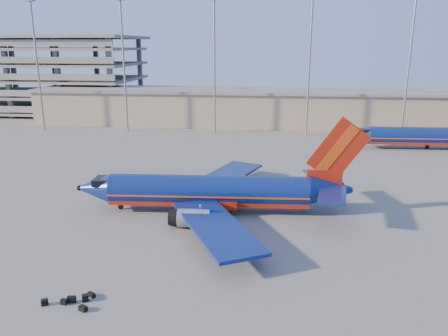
{
  "coord_description": "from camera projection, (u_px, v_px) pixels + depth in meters",
  "views": [
    {
      "loc": [
        7.59,
        -48.89,
        18.82
      ],
      "look_at": [
        1.78,
        3.38,
        4.0
      ],
      "focal_mm": 35.0,
      "sensor_mm": 36.0,
      "label": 1
    }
  ],
  "objects": [
    {
      "name": "luggage_pile",
      "position": [
        74.0,
        301.0,
        32.92
      ],
      "size": [
        3.82,
        2.41,
        0.53
      ],
      "color": "black",
      "rests_on": "ground"
    },
    {
      "name": "terminal_building",
      "position": [
        282.0,
        107.0,
        105.93
      ],
      "size": [
        122.0,
        16.0,
        8.5
      ],
      "color": "tan",
      "rests_on": "ground"
    },
    {
      "name": "parking_garage",
      "position": [
        33.0,
        71.0,
        126.93
      ],
      "size": [
        62.0,
        32.0,
        21.4
      ],
      "color": "slate",
      "rests_on": "ground"
    },
    {
      "name": "ground",
      "position": [
        206.0,
        207.0,
        52.68
      ],
      "size": [
        220.0,
        220.0,
        0.0
      ],
      "primitive_type": "plane",
      "color": "slate",
      "rests_on": "ground"
    },
    {
      "name": "aircraft_main",
      "position": [
        216.0,
        192.0,
        50.69
      ],
      "size": [
        33.61,
        32.28,
        11.38
      ],
      "rotation": [
        0.0,
        0.0,
        0.06
      ],
      "color": "navy",
      "rests_on": "ground"
    },
    {
      "name": "light_mast_row",
      "position": [
        262.0,
        52.0,
        91.4
      ],
      "size": [
        101.6,
        1.6,
        28.65
      ],
      "color": "gray",
      "rests_on": "ground"
    },
    {
      "name": "aircraft_second",
      "position": [
        433.0,
        136.0,
        81.43
      ],
      "size": [
        31.98,
        12.45,
        10.83
      ],
      "rotation": [
        0.0,
        0.0,
        0.04
      ],
      "color": "navy",
      "rests_on": "ground"
    }
  ]
}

